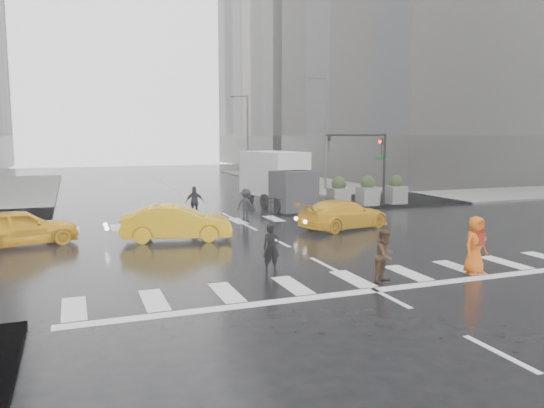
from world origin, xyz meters
name	(u,v)px	position (x,y,z in m)	size (l,w,h in m)	color
ground	(280,242)	(0.00, 0.00, 0.00)	(120.00, 120.00, 0.00)	black
sidewalk_ne	(418,187)	(19.50, 17.50, 0.07)	(35.00, 35.00, 0.15)	slate
building_ne_far	(322,58)	(29.00, 56.00, 16.27)	(26.05, 26.05, 36.00)	#9E988A
road_markings	(280,242)	(0.00, 0.00, 0.01)	(18.00, 48.00, 0.01)	silver
traffic_signal_pole	(370,155)	(9.01, 8.01, 3.22)	(4.45, 0.42, 4.50)	black
street_lamp_near	(325,128)	(10.87, 18.00, 4.95)	(2.15, 0.22, 9.00)	#59595B
street_lamp_far	(246,131)	(10.87, 38.00, 4.95)	(2.15, 0.22, 9.00)	#59595B
planter_west	(339,193)	(7.00, 8.20, 0.98)	(1.10, 1.10, 1.80)	slate
planter_mid	(368,191)	(9.00, 8.20, 0.98)	(1.10, 1.10, 1.80)	slate
planter_east	(396,190)	(11.00, 8.20, 0.98)	(1.10, 1.10, 1.80)	slate
pedestrian_black	(271,221)	(-2.00, -4.26, 1.65)	(1.06, 1.07, 2.43)	black
pedestrian_brown	(385,255)	(0.77, -6.56, 0.79)	(0.77, 0.60, 1.59)	#3E2816
pedestrian_orange	(476,245)	(3.94, -6.80, 0.93)	(1.00, 0.75, 1.84)	#E85B10
pedestrian_far_a	(195,202)	(-1.86, 7.69, 0.85)	(1.00, 0.61, 1.70)	black
pedestrian_far_b	(246,205)	(0.36, 5.71, 0.84)	(1.08, 0.60, 1.67)	black
taxi_front	(19,228)	(-9.94, 2.93, 0.75)	(1.77, 4.40, 1.50)	#F9B40D
taxi_mid	(177,222)	(-3.87, 2.00, 0.75)	(1.59, 4.55, 1.50)	#F9B40D
taxi_rear	(344,214)	(4.00, 2.00, 0.68)	(1.91, 4.16, 1.37)	#F9B40D
box_truck	(279,178)	(3.87, 10.05, 1.81)	(2.39, 6.38, 3.39)	silver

